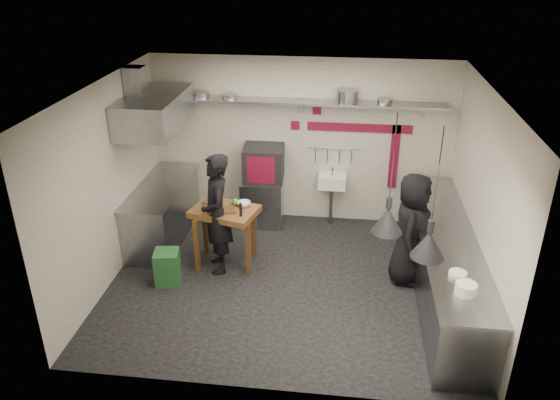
# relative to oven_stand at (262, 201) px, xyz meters

# --- Properties ---
(floor) EXTENTS (5.00, 5.00, 0.00)m
(floor) POSITION_rel_oven_stand_xyz_m (0.62, -1.79, -0.40)
(floor) COLOR black
(floor) RESTS_ON ground
(ceiling) EXTENTS (5.00, 5.00, 0.00)m
(ceiling) POSITION_rel_oven_stand_xyz_m (0.62, -1.79, 2.40)
(ceiling) COLOR beige
(ceiling) RESTS_ON floor
(wall_back) EXTENTS (5.00, 0.04, 2.80)m
(wall_back) POSITION_rel_oven_stand_xyz_m (0.62, 0.31, 1.00)
(wall_back) COLOR beige
(wall_back) RESTS_ON floor
(wall_front) EXTENTS (5.00, 0.04, 2.80)m
(wall_front) POSITION_rel_oven_stand_xyz_m (0.62, -3.89, 1.00)
(wall_front) COLOR beige
(wall_front) RESTS_ON floor
(wall_left) EXTENTS (0.04, 4.20, 2.80)m
(wall_left) POSITION_rel_oven_stand_xyz_m (-1.88, -1.79, 1.00)
(wall_left) COLOR beige
(wall_left) RESTS_ON floor
(wall_right) EXTENTS (0.04, 4.20, 2.80)m
(wall_right) POSITION_rel_oven_stand_xyz_m (3.12, -1.79, 1.00)
(wall_right) COLOR beige
(wall_right) RESTS_ON floor
(red_band_horiz) EXTENTS (1.70, 0.02, 0.14)m
(red_band_horiz) POSITION_rel_oven_stand_xyz_m (1.57, 0.29, 1.28)
(red_band_horiz) COLOR maroon
(red_band_horiz) RESTS_ON wall_back
(red_band_vert) EXTENTS (0.14, 0.02, 1.10)m
(red_band_vert) POSITION_rel_oven_stand_xyz_m (2.17, 0.29, 0.80)
(red_band_vert) COLOR maroon
(red_band_vert) RESTS_ON wall_back
(red_tile_a) EXTENTS (0.14, 0.02, 0.14)m
(red_tile_a) POSITION_rel_oven_stand_xyz_m (0.87, 0.29, 1.55)
(red_tile_a) COLOR maroon
(red_tile_a) RESTS_ON wall_back
(red_tile_b) EXTENTS (0.14, 0.02, 0.14)m
(red_tile_b) POSITION_rel_oven_stand_xyz_m (0.52, 0.29, 1.28)
(red_tile_b) COLOR maroon
(red_tile_b) RESTS_ON wall_back
(back_shelf) EXTENTS (4.60, 0.34, 0.04)m
(back_shelf) POSITION_rel_oven_stand_xyz_m (0.62, 0.13, 1.72)
(back_shelf) COLOR gray
(back_shelf) RESTS_ON wall_back
(shelf_bracket_left) EXTENTS (0.04, 0.06, 0.24)m
(shelf_bracket_left) POSITION_rel_oven_stand_xyz_m (-1.28, 0.28, 1.62)
(shelf_bracket_left) COLOR gray
(shelf_bracket_left) RESTS_ON wall_back
(shelf_bracket_mid) EXTENTS (0.04, 0.06, 0.24)m
(shelf_bracket_mid) POSITION_rel_oven_stand_xyz_m (0.62, 0.28, 1.62)
(shelf_bracket_mid) COLOR gray
(shelf_bracket_mid) RESTS_ON wall_back
(shelf_bracket_right) EXTENTS (0.04, 0.06, 0.24)m
(shelf_bracket_right) POSITION_rel_oven_stand_xyz_m (2.52, 0.28, 1.62)
(shelf_bracket_right) COLOR gray
(shelf_bracket_right) RESTS_ON wall_back
(pan_far_left) EXTENTS (0.25, 0.25, 0.09)m
(pan_far_left) POSITION_rel_oven_stand_xyz_m (-0.99, 0.13, 1.79)
(pan_far_left) COLOR gray
(pan_far_left) RESTS_ON back_shelf
(pan_mid_left) EXTENTS (0.26, 0.26, 0.07)m
(pan_mid_left) POSITION_rel_oven_stand_xyz_m (-0.53, 0.13, 1.78)
(pan_mid_left) COLOR gray
(pan_mid_left) RESTS_ON back_shelf
(stock_pot) EXTENTS (0.37, 0.37, 0.20)m
(stock_pot) POSITION_rel_oven_stand_xyz_m (1.35, 0.13, 1.84)
(stock_pot) COLOR gray
(stock_pot) RESTS_ON back_shelf
(pan_right) EXTENTS (0.29, 0.29, 0.08)m
(pan_right) POSITION_rel_oven_stand_xyz_m (1.93, 0.13, 1.78)
(pan_right) COLOR gray
(pan_right) RESTS_ON back_shelf
(oven_stand) EXTENTS (0.72, 0.66, 0.80)m
(oven_stand) POSITION_rel_oven_stand_xyz_m (0.00, 0.00, 0.00)
(oven_stand) COLOR gray
(oven_stand) RESTS_ON floor
(combi_oven) EXTENTS (0.68, 0.64, 0.58)m
(combi_oven) POSITION_rel_oven_stand_xyz_m (0.03, 0.02, 0.69)
(combi_oven) COLOR black
(combi_oven) RESTS_ON oven_stand
(oven_door) EXTENTS (0.45, 0.05, 0.46)m
(oven_door) POSITION_rel_oven_stand_xyz_m (0.03, -0.27, 0.69)
(oven_door) COLOR maroon
(oven_door) RESTS_ON combi_oven
(oven_glass) EXTENTS (0.32, 0.03, 0.34)m
(oven_glass) POSITION_rel_oven_stand_xyz_m (0.02, -0.28, 0.69)
(oven_glass) COLOR black
(oven_glass) RESTS_ON oven_door
(hand_sink) EXTENTS (0.46, 0.34, 0.22)m
(hand_sink) POSITION_rel_oven_stand_xyz_m (1.17, 0.13, 0.38)
(hand_sink) COLOR white
(hand_sink) RESTS_ON wall_back
(sink_tap) EXTENTS (0.03, 0.03, 0.14)m
(sink_tap) POSITION_rel_oven_stand_xyz_m (1.17, 0.13, 0.56)
(sink_tap) COLOR gray
(sink_tap) RESTS_ON hand_sink
(sink_drain) EXTENTS (0.06, 0.06, 0.66)m
(sink_drain) POSITION_rel_oven_stand_xyz_m (1.17, 0.09, -0.06)
(sink_drain) COLOR gray
(sink_drain) RESTS_ON floor
(utensil_rail) EXTENTS (0.90, 0.02, 0.02)m
(utensil_rail) POSITION_rel_oven_stand_xyz_m (1.17, 0.27, 0.92)
(utensil_rail) COLOR gray
(utensil_rail) RESTS_ON wall_back
(counter_right) EXTENTS (0.70, 3.80, 0.90)m
(counter_right) POSITION_rel_oven_stand_xyz_m (2.77, -1.79, 0.05)
(counter_right) COLOR gray
(counter_right) RESTS_ON floor
(counter_right_top) EXTENTS (0.76, 3.90, 0.03)m
(counter_right_top) POSITION_rel_oven_stand_xyz_m (2.77, -1.79, 0.52)
(counter_right_top) COLOR gray
(counter_right_top) RESTS_ON counter_right
(plate_stack) EXTENTS (0.30, 0.30, 0.13)m
(plate_stack) POSITION_rel_oven_stand_xyz_m (2.74, -3.15, 0.60)
(plate_stack) COLOR white
(plate_stack) RESTS_ON counter_right_top
(small_bowl_right) EXTENTS (0.26, 0.26, 0.05)m
(small_bowl_right) POSITION_rel_oven_stand_xyz_m (2.72, -2.80, 0.56)
(small_bowl_right) COLOR white
(small_bowl_right) RESTS_ON counter_right_top
(counter_left) EXTENTS (0.70, 1.90, 0.90)m
(counter_left) POSITION_rel_oven_stand_xyz_m (-1.53, -0.74, 0.05)
(counter_left) COLOR gray
(counter_left) RESTS_ON floor
(counter_left_top) EXTENTS (0.76, 2.00, 0.03)m
(counter_left_top) POSITION_rel_oven_stand_xyz_m (-1.53, -0.74, 0.52)
(counter_left_top) COLOR gray
(counter_left_top) RESTS_ON counter_left
(extractor_hood) EXTENTS (0.78, 1.60, 0.50)m
(extractor_hood) POSITION_rel_oven_stand_xyz_m (-1.48, -0.74, 1.75)
(extractor_hood) COLOR gray
(extractor_hood) RESTS_ON ceiling
(hood_duct) EXTENTS (0.28, 0.28, 0.50)m
(hood_duct) POSITION_rel_oven_stand_xyz_m (-1.73, -0.74, 2.15)
(hood_duct) COLOR gray
(hood_duct) RESTS_ON ceiling
(green_bin) EXTENTS (0.39, 0.39, 0.50)m
(green_bin) POSITION_rel_oven_stand_xyz_m (-1.06, -2.00, -0.15)
(green_bin) COLOR #24582C
(green_bin) RESTS_ON floor
(prep_table) EXTENTS (1.05, 0.85, 0.92)m
(prep_table) POSITION_rel_oven_stand_xyz_m (-0.34, -1.39, 0.06)
(prep_table) COLOR brown
(prep_table) RESTS_ON floor
(cutting_board) EXTENTS (0.39, 0.33, 0.02)m
(cutting_board) POSITION_rel_oven_stand_xyz_m (-0.33, -1.47, 0.53)
(cutting_board) COLOR #543619
(cutting_board) RESTS_ON prep_table
(pepper_mill) EXTENTS (0.06, 0.06, 0.20)m
(pepper_mill) POSITION_rel_oven_stand_xyz_m (-0.06, -1.59, 0.62)
(pepper_mill) COLOR black
(pepper_mill) RESTS_ON prep_table
(lemon_a) EXTENTS (0.10, 0.10, 0.09)m
(lemon_a) POSITION_rel_oven_stand_xyz_m (-0.53, -1.56, 0.56)
(lemon_a) COLOR orange
(lemon_a) RESTS_ON prep_table
(lemon_b) EXTENTS (0.07, 0.07, 0.07)m
(lemon_b) POSITION_rel_oven_stand_xyz_m (-0.48, -1.61, 0.56)
(lemon_b) COLOR orange
(lemon_b) RESTS_ON prep_table
(veg_ball) EXTENTS (0.12, 0.12, 0.11)m
(veg_ball) POSITION_rel_oven_stand_xyz_m (-0.21, -1.25, 0.57)
(veg_ball) COLOR #437E2F
(veg_ball) RESTS_ON prep_table
(steel_tray) EXTENTS (0.23, 0.19, 0.03)m
(steel_tray) POSITION_rel_oven_stand_xyz_m (-0.59, -1.26, 0.54)
(steel_tray) COLOR gray
(steel_tray) RESTS_ON prep_table
(bowl) EXTENTS (0.26, 0.26, 0.06)m
(bowl) POSITION_rel_oven_stand_xyz_m (-0.08, -1.27, 0.55)
(bowl) COLOR white
(bowl) RESTS_ON prep_table
(heat_lamp_near) EXTENTS (0.42, 0.42, 1.43)m
(heat_lamp_near) POSITION_rel_oven_stand_xyz_m (1.88, -2.64, 1.68)
(heat_lamp_near) COLOR black
(heat_lamp_near) RESTS_ON ceiling
(heat_lamp_far) EXTENTS (0.47, 0.47, 1.49)m
(heat_lamp_far) POSITION_rel_oven_stand_xyz_m (2.30, -3.06, 1.66)
(heat_lamp_far) COLOR black
(heat_lamp_far) RESTS_ON ceiling
(chef_left) EXTENTS (0.63, 0.76, 1.81)m
(chef_left) POSITION_rel_oven_stand_xyz_m (-0.42, -1.55, 0.50)
(chef_left) COLOR black
(chef_left) RESTS_ON floor
(chef_right) EXTENTS (0.69, 0.90, 1.64)m
(chef_right) POSITION_rel_oven_stand_xyz_m (2.33, -1.51, 0.42)
(chef_right) COLOR black
(chef_right) RESTS_ON floor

